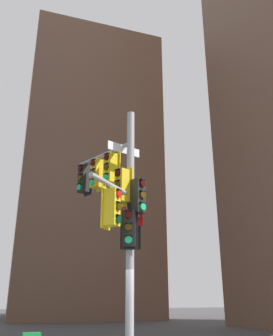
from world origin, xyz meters
name	(u,v)px	position (x,y,z in m)	size (l,w,h in m)	color
building_mid_block	(85,173)	(3.35, 26.38, 14.17)	(12.80, 12.80, 28.34)	brown
signal_pole_assembly	(117,201)	(-0.32, 0.32, 4.53)	(2.07, 4.25, 7.42)	#9EA0A3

